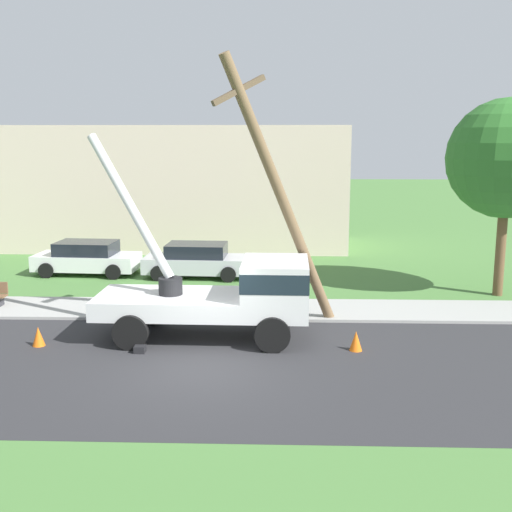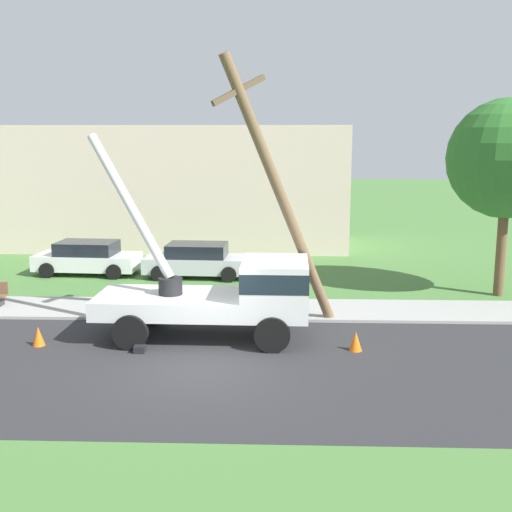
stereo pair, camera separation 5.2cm
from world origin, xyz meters
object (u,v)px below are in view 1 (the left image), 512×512
leaning_utility_pole (280,193)px  parked_sedan_silver (197,260)px  traffic_cone_behind (38,336)px  parked_sedan_white (87,258)px  utility_truck (231,291)px  traffic_cone_ahead (356,341)px  roadside_tree_near (507,159)px

leaning_utility_pole → parked_sedan_silver: 8.77m
traffic_cone_behind → parked_sedan_white: bearing=98.5°
utility_truck → leaning_utility_pole: 3.27m
traffic_cone_behind → leaning_utility_pole: bearing=15.0°
leaning_utility_pole → traffic_cone_ahead: (2.13, -1.96, -3.93)m
parked_sedan_white → roadside_tree_near: (16.50, -3.14, 4.36)m
traffic_cone_behind → parked_sedan_silver: bearing=69.6°
traffic_cone_ahead → traffic_cone_behind: same height
leaning_utility_pole → roadside_tree_near: size_ratio=1.14×
parked_sedan_silver → parked_sedan_white: bearing=175.6°
traffic_cone_ahead → utility_truck: bearing=163.5°
leaning_utility_pole → traffic_cone_behind: (-6.86, -1.84, -3.93)m
utility_truck → traffic_cone_behind: (-5.44, -0.94, -1.13)m
traffic_cone_ahead → parked_sedan_silver: bearing=121.3°
traffic_cone_behind → parked_sedan_white: (-1.41, 9.48, 0.43)m
traffic_cone_ahead → roadside_tree_near: size_ratio=0.08×
traffic_cone_behind → parked_sedan_white: 9.59m
utility_truck → traffic_cone_behind: size_ratio=12.07×
traffic_cone_ahead → traffic_cone_behind: size_ratio=1.00×
roadside_tree_near → traffic_cone_behind: bearing=-157.2°
traffic_cone_ahead → parked_sedan_silver: 10.79m
traffic_cone_ahead → roadside_tree_near: (6.09, 6.45, 4.79)m
utility_truck → parked_sedan_silver: (-2.05, 8.17, -0.70)m
traffic_cone_behind → parked_sedan_silver: (3.39, 9.11, 0.43)m
leaning_utility_pole → traffic_cone_behind: bearing=-165.0°
utility_truck → roadside_tree_near: bearing=29.3°
traffic_cone_behind → parked_sedan_silver: parked_sedan_silver is taller
traffic_cone_behind → roadside_tree_near: roadside_tree_near is taller
traffic_cone_ahead → traffic_cone_behind: bearing=179.3°
traffic_cone_behind → parked_sedan_white: size_ratio=0.12×
utility_truck → traffic_cone_behind: 5.64m
traffic_cone_ahead → traffic_cone_behind: 9.00m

